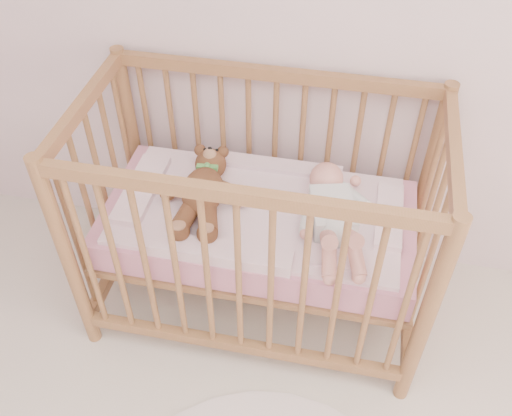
# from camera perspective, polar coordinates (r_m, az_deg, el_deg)

# --- Properties ---
(crib) EXTENTS (1.36, 0.76, 1.00)m
(crib) POSITION_cam_1_polar(r_m,az_deg,el_deg) (2.27, 0.25, -1.31)
(crib) COLOR #9A6541
(crib) RESTS_ON floor
(mattress) EXTENTS (1.22, 0.62, 0.13)m
(mattress) POSITION_cam_1_polar(r_m,az_deg,el_deg) (2.28, 0.25, -1.58)
(mattress) COLOR pink
(mattress) RESTS_ON crib
(blanket) EXTENTS (1.10, 0.58, 0.06)m
(blanket) POSITION_cam_1_polar(r_m,az_deg,el_deg) (2.23, 0.26, -0.23)
(blanket) COLOR #F4A8BE
(blanket) RESTS_ON mattress
(baby) EXTENTS (0.43, 0.65, 0.14)m
(baby) POSITION_cam_1_polar(r_m,az_deg,el_deg) (2.14, 7.68, -0.24)
(baby) COLOR silver
(baby) RESTS_ON blanket
(teddy_bear) EXTENTS (0.40, 0.54, 0.14)m
(teddy_bear) POSITION_cam_1_polar(r_m,az_deg,el_deg) (2.20, -5.36, 1.79)
(teddy_bear) COLOR brown
(teddy_bear) RESTS_ON blanket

